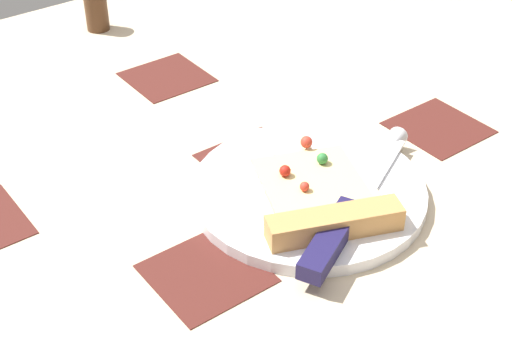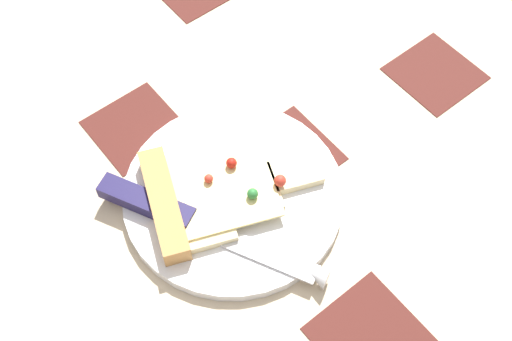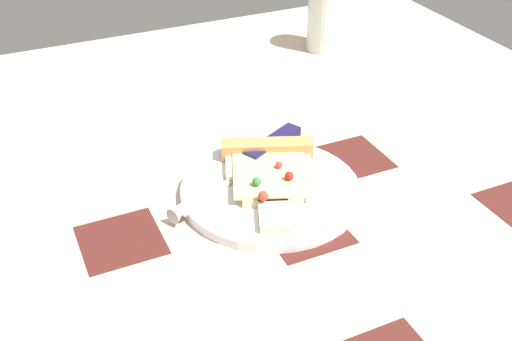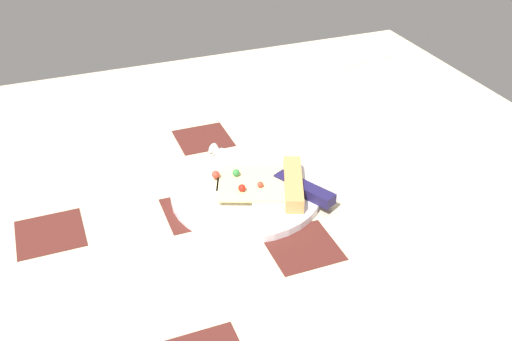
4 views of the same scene
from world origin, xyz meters
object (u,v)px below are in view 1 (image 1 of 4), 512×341
knife (350,210)px  pepper_shaker (96,11)px  plate (308,191)px  pizza_slice (318,196)px

knife → pepper_shaker: pepper_shaker is taller
knife → pepper_shaker: 50.82cm
plate → pizza_slice: pizza_slice is taller
plate → knife: size_ratio=1.00×
pizza_slice → pepper_shaker: size_ratio=3.59×
pizza_slice → pepper_shaker: bearing=109.3°
knife → pizza_slice: bearing=171.5°
pepper_shaker → pizza_slice: bearing=177.4°
plate → knife: knife is taller
pizza_slice → plate: bearing=90.1°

